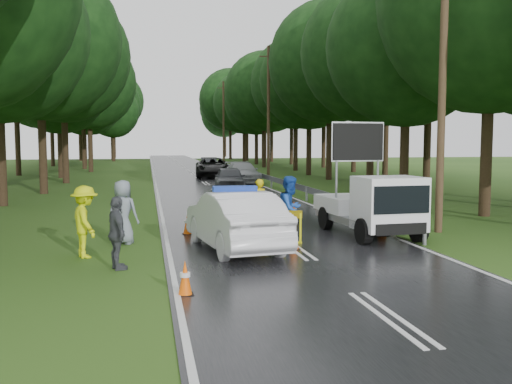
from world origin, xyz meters
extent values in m
plane|color=#284A15|center=(0.00, 0.00, 0.00)|extent=(160.00, 160.00, 0.00)
cube|color=black|center=(0.00, 30.00, 0.01)|extent=(7.00, 140.00, 0.02)
cylinder|color=gray|center=(3.70, 0.00, 0.35)|extent=(0.12, 0.12, 0.70)
cube|color=gray|center=(3.70, 30.00, 0.55)|extent=(0.05, 60.00, 0.30)
cylinder|color=#42341E|center=(5.20, 2.00, 5.00)|extent=(0.24, 0.24, 10.00)
cylinder|color=#42341E|center=(5.20, 28.00, 5.00)|extent=(0.24, 0.24, 10.00)
cube|color=#42341E|center=(5.20, 28.00, 9.20)|extent=(1.40, 0.08, 0.08)
cylinder|color=#42341E|center=(5.20, 54.00, 5.00)|extent=(0.24, 0.24, 10.00)
cube|color=#42341E|center=(5.20, 54.00, 9.20)|extent=(1.40, 0.08, 0.08)
imported|color=white|center=(-1.60, 0.31, 0.77)|extent=(2.32, 4.89, 1.55)
cube|color=#1938A5|center=(-1.60, 0.31, 1.63)|extent=(1.20, 0.49, 0.15)
cube|color=gray|center=(2.76, 2.18, 0.49)|extent=(2.04, 3.88, 0.22)
cube|color=white|center=(2.70, 3.07, 0.85)|extent=(2.02, 2.27, 0.49)
cube|color=white|center=(2.87, 0.57, 1.12)|extent=(1.89, 1.55, 1.52)
cube|color=black|center=(2.92, -0.17, 1.30)|extent=(1.66, 0.15, 0.76)
cube|color=black|center=(2.73, 2.71, 2.87)|extent=(1.71, 0.22, 1.17)
cylinder|color=black|center=(2.04, 0.33, 0.38)|extent=(0.30, 0.77, 0.75)
cylinder|color=black|center=(3.73, 0.45, 0.38)|extent=(0.30, 0.77, 0.75)
cylinder|color=black|center=(1.84, 3.19, 0.38)|extent=(0.30, 0.77, 0.75)
cylinder|color=black|center=(3.54, 3.31, 0.38)|extent=(0.30, 0.77, 0.75)
cube|color=#D9D80B|center=(-1.84, 1.22, 0.44)|extent=(0.06, 0.06, 0.89)
cube|color=#D9D80B|center=(-1.40, 1.13, 0.44)|extent=(0.06, 0.06, 0.89)
cube|color=#D9D80B|center=(-0.10, 0.87, 0.44)|extent=(0.06, 0.06, 0.89)
cube|color=#D9D80B|center=(0.33, 0.78, 0.44)|extent=(0.06, 0.06, 0.89)
cube|color=#F2CC00|center=(-0.75, 1.00, 0.84)|extent=(2.27, 0.50, 0.22)
imported|color=#D6C10B|center=(-0.19, 4.21, 0.81)|extent=(0.63, 0.45, 1.62)
imported|color=#1A49AD|center=(0.15, 1.17, 0.95)|extent=(1.16, 1.16, 1.90)
imported|color=#D4E40C|center=(-5.41, 0.00, 0.90)|extent=(1.04, 1.32, 1.80)
imported|color=#43464C|center=(-4.55, -1.53, 0.83)|extent=(0.68, 1.05, 1.66)
imported|color=gray|center=(-4.56, 1.74, 0.90)|extent=(1.04, 0.88, 1.80)
imported|color=#44464C|center=(0.80, 18.07, 0.71)|extent=(2.02, 4.30, 1.42)
imported|color=#A5A8AD|center=(2.51, 24.07, 0.72)|extent=(2.05, 4.99, 1.44)
imported|color=black|center=(1.19, 30.28, 0.79)|extent=(3.01, 5.85, 1.58)
imported|color=#3B3E43|center=(1.71, 38.17, 0.69)|extent=(1.83, 4.29, 1.37)
cube|color=black|center=(-3.20, -4.00, 0.01)|extent=(0.32, 0.32, 0.03)
cone|color=#FB5A07|center=(-3.20, -4.00, 0.34)|extent=(0.26, 0.26, 0.65)
cube|color=black|center=(-0.07, 0.00, 0.02)|extent=(0.35, 0.35, 0.03)
cone|color=#FB5A07|center=(-0.07, 0.00, 0.38)|extent=(0.29, 0.29, 0.72)
cube|color=black|center=(1.24, 5.00, 0.02)|extent=(0.35, 0.35, 0.03)
cone|color=#FB5A07|center=(1.24, 5.00, 0.38)|extent=(0.29, 0.29, 0.72)
cube|color=black|center=(-2.67, 3.00, 0.01)|extent=(0.33, 0.33, 0.03)
cone|color=#FB5A07|center=(-2.67, 3.00, 0.35)|extent=(0.27, 0.27, 0.67)
cube|color=black|center=(3.14, 1.63, 0.02)|extent=(0.38, 0.38, 0.03)
cone|color=#FB5A07|center=(3.14, 1.63, 0.41)|extent=(0.31, 0.31, 0.78)
camera|label=1|loc=(-3.85, -14.53, 2.89)|focal=40.00mm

